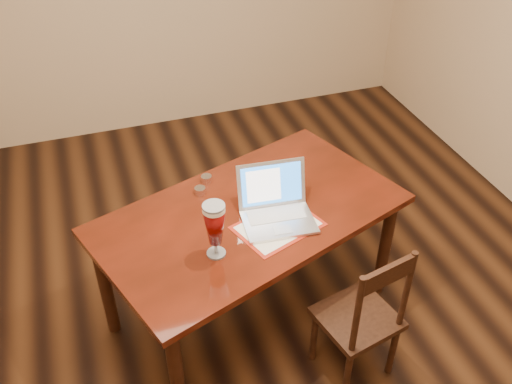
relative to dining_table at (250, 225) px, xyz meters
name	(u,v)px	position (x,y,z in m)	size (l,w,h in m)	color
ground	(246,328)	(-0.07, -0.13, -0.67)	(5.00, 5.00, 0.00)	black
room_shell	(242,38)	(-0.07, -0.13, 1.09)	(4.51, 5.01, 2.71)	#CDAC88
dining_table	(250,225)	(0.00, 0.00, 0.00)	(1.80, 1.37, 1.04)	#53160B
dining_chair	(362,318)	(0.40, -0.58, -0.26)	(0.44, 0.43, 0.88)	#32190E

